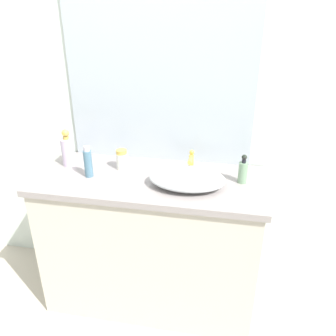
# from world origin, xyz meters

# --- Properties ---
(bathroom_wall_rear) EXTENTS (6.00, 0.06, 2.60)m
(bathroom_wall_rear) POSITION_xyz_m (0.00, 0.73, 1.30)
(bathroom_wall_rear) COLOR silver
(bathroom_wall_rear) RESTS_ON ground
(vanity_counter) EXTENTS (1.30, 0.57, 0.89)m
(vanity_counter) POSITION_xyz_m (-0.02, 0.40, 0.45)
(vanity_counter) COLOR beige
(vanity_counter) RESTS_ON ground
(wall_mirror_panel) EXTENTS (1.12, 0.01, 1.16)m
(wall_mirror_panel) POSITION_xyz_m (-0.02, 0.69, 1.47)
(wall_mirror_panel) COLOR #B2BCC6
(wall_mirror_panel) RESTS_ON vanity_counter
(sink_basin) EXTENTS (0.41, 0.28, 0.09)m
(sink_basin) POSITION_xyz_m (0.20, 0.35, 0.93)
(sink_basin) COLOR silver
(sink_basin) RESTS_ON vanity_counter
(faucet) EXTENTS (0.03, 0.12, 0.14)m
(faucet) POSITION_xyz_m (0.20, 0.51, 0.97)
(faucet) COLOR gold
(faucet) RESTS_ON vanity_counter
(soap_dispenser) EXTENTS (0.05, 0.05, 0.17)m
(soap_dispenser) POSITION_xyz_m (0.50, 0.45, 0.96)
(soap_dispenser) COLOR gray
(soap_dispenser) RESTS_ON vanity_counter
(lotion_bottle) EXTENTS (0.07, 0.07, 0.12)m
(lotion_bottle) POSITION_xyz_m (-0.21, 0.50, 0.95)
(lotion_bottle) COLOR white
(lotion_bottle) RESTS_ON vanity_counter
(perfume_bottle) EXTENTS (0.07, 0.07, 0.23)m
(perfume_bottle) POSITION_xyz_m (-0.55, 0.49, 0.98)
(perfume_bottle) COLOR silver
(perfume_bottle) RESTS_ON vanity_counter
(spray_can) EXTENTS (0.05, 0.05, 0.18)m
(spray_can) POSITION_xyz_m (-0.36, 0.36, 0.97)
(spray_can) COLOR slate
(spray_can) RESTS_ON vanity_counter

